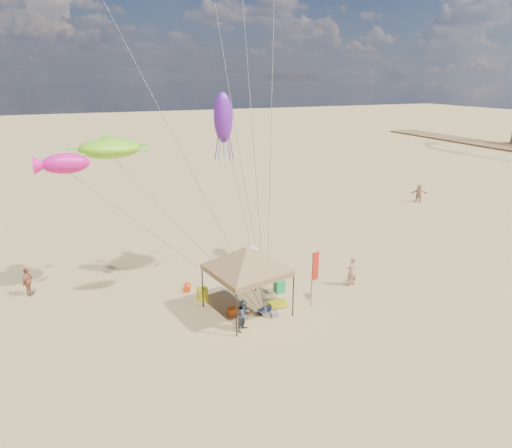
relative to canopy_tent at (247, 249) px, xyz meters
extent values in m
plane|color=tan|center=(1.14, -1.44, -3.35)|extent=(280.00, 280.00, 0.00)
cylinder|color=black|center=(-1.91, 1.26, -2.28)|extent=(0.06, 0.06, 2.15)
cylinder|color=black|center=(1.26, 1.91, -2.28)|extent=(0.06, 0.06, 2.15)
cylinder|color=black|center=(-1.26, -1.91, -2.28)|extent=(0.06, 0.06, 2.15)
cylinder|color=black|center=(1.91, -1.26, -2.28)|extent=(0.06, 0.06, 2.15)
cube|color=olive|center=(0.00, 0.00, -1.07)|extent=(3.93, 3.93, 0.26)
pyramid|color=olive|center=(0.00, 0.00, 0.14)|extent=(6.40, 6.40, 1.08)
cylinder|color=black|center=(3.20, -0.78, -1.86)|extent=(0.04, 0.04, 2.99)
cube|color=red|center=(3.41, -0.71, -1.17)|extent=(0.43, 0.14, 1.49)
cube|color=#B0410E|center=(-0.76, -0.05, -3.16)|extent=(0.54, 0.38, 0.38)
cube|color=#151BAE|center=(2.79, 3.07, -3.16)|extent=(0.54, 0.38, 0.38)
cylinder|color=#0D1339|center=(0.71, -0.51, -3.17)|extent=(0.69, 0.54, 0.36)
cylinder|color=#F4410D|center=(-2.19, 3.41, -3.17)|extent=(0.54, 0.69, 0.36)
cube|color=green|center=(2.40, 1.29, -3.00)|extent=(0.50, 0.50, 0.70)
cube|color=yellow|center=(-1.73, 2.01, -3.00)|extent=(0.50, 0.50, 0.70)
cube|color=slate|center=(1.02, -1.02, -3.21)|extent=(0.34, 0.30, 0.28)
cube|color=yellow|center=(1.59, -0.22, -3.15)|extent=(0.90, 0.50, 0.24)
imported|color=tan|center=(6.47, 0.43, -2.48)|extent=(0.69, 0.51, 1.75)
imported|color=#3C4752|center=(-0.74, -1.51, -2.59)|extent=(0.94, 0.89, 1.53)
imported|color=white|center=(2.02, 4.18, -2.50)|extent=(1.13, 0.68, 1.71)
imported|color=#A75D40|center=(-10.16, 6.14, -2.55)|extent=(0.72, 1.02, 1.61)
imported|color=tan|center=(22.34, 12.69, -2.51)|extent=(1.62, 1.21, 1.70)
ellipsoid|color=#7FE11B|center=(-5.35, 5.10, 4.41)|extent=(3.47, 2.99, 1.01)
ellipsoid|color=#ED1489|center=(-7.45, 2.54, 4.24)|extent=(2.21, 1.58, 0.89)
ellipsoid|color=#6A1EA4|center=(0.27, 3.87, 5.82)|extent=(1.15, 1.15, 2.58)
camera|label=1|loc=(-7.16, -18.21, 7.82)|focal=30.92mm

